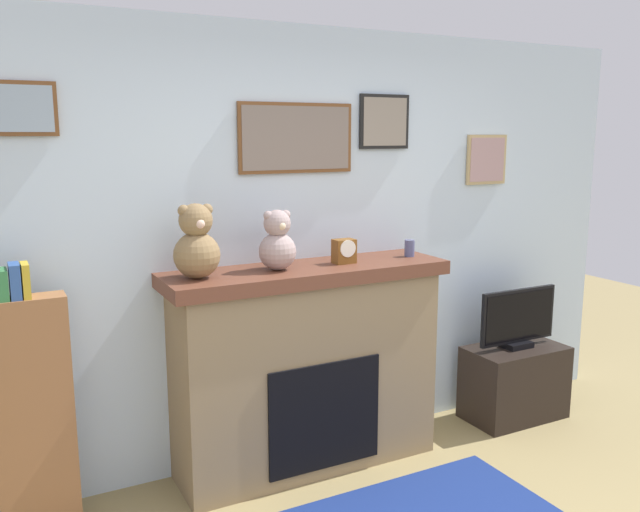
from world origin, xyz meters
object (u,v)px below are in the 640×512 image
bookshelf (33,411)px  candle_jar (409,248)px  mantel_clock (344,251)px  fireplace (307,367)px  tv_stand (514,382)px  television (518,319)px  teddy_bear_tan (197,245)px  teddy_bear_cream (277,243)px

bookshelf → candle_jar: size_ratio=13.53×
mantel_clock → bookshelf: bearing=178.5°
fireplace → tv_stand: (1.59, -0.07, -0.36)m
mantel_clock → television: bearing=-2.3°
bookshelf → teddy_bear_tan: size_ratio=3.53×
bookshelf → television: bearing=-1.9°
teddy_bear_tan → mantel_clock: bearing=-0.1°
bookshelf → tv_stand: (3.09, -0.10, -0.38)m
fireplace → mantel_clock: (0.24, -0.02, 0.68)m
fireplace → tv_stand: bearing=-2.6°
bookshelf → tv_stand: size_ratio=2.01×
television → teddy_bear_cream: teddy_bear_cream is taller
fireplace → tv_stand: 1.63m
bookshelf → mantel_clock: bookshelf is taller
fireplace → mantel_clock: 0.72m
television → teddy_bear_tan: (-2.24, 0.06, 0.69)m
candle_jar → teddy_bear_cream: size_ratio=0.31×
candle_jar → mantel_clock: mantel_clock is taller
fireplace → mantel_clock: mantel_clock is taller
tv_stand → television: (0.00, -0.00, 0.46)m
television → teddy_bear_cream: bearing=178.2°
bookshelf → mantel_clock: size_ratio=9.69×
television → mantel_clock: mantel_clock is taller
bookshelf → teddy_bear_cream: 1.50m
bookshelf → teddy_bear_tan: bearing=-3.0°
mantel_clock → tv_stand: bearing=-2.3°
tv_stand → candle_jar: size_ratio=6.72×
fireplace → teddy_bear_cream: 0.78m
teddy_bear_tan → teddy_bear_cream: (0.46, 0.00, -0.03)m
fireplace → television: 1.60m
mantel_clock → teddy_bear_cream: 0.43m
tv_stand → candle_jar: bearing=176.4°
tv_stand → fireplace: bearing=177.4°
tv_stand → candle_jar: 1.35m
teddy_bear_cream → mantel_clock: bearing=-0.2°
television → teddy_bear_tan: teddy_bear_tan is taller
bookshelf → teddy_bear_cream: size_ratio=4.13×
candle_jar → teddy_bear_tan: size_ratio=0.26×
teddy_bear_cream → teddy_bear_tan: bearing=-180.0°
tv_stand → teddy_bear_tan: teddy_bear_tan is taller
candle_jar → mantel_clock: bearing=-179.8°
tv_stand → teddy_bear_tan: size_ratio=1.75×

